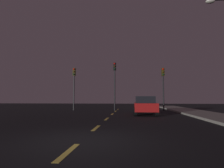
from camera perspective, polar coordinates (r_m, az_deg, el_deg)
ground_plane at (r=12.89m, az=-1.32°, el=-10.45°), size 80.00×80.00×0.00m
sidewalk_curb_right at (r=14.11m, az=30.97°, el=-8.99°), size 3.00×40.00×0.15m
lane_stripe_nearest at (r=4.95m, az=-13.45°, el=-19.72°), size 0.16×1.60×0.01m
lane_stripe_second at (r=8.57m, az=-4.93°, el=-13.35°), size 0.16×1.60×0.01m
lane_stripe_third at (r=12.29m, az=-1.66°, el=-10.71°), size 0.16×1.60×0.01m
lane_stripe_fourth at (r=16.05m, az=0.07°, el=-9.29°), size 0.16×1.60×0.01m
lane_stripe_fifth at (r=19.83m, az=1.13°, el=-8.41°), size 0.16×1.60×0.01m
lane_stripe_sixth at (r=23.61m, az=1.85°, el=-7.81°), size 0.16×1.60×0.01m
traffic_signal_left at (r=21.94m, az=-11.65°, el=1.05°), size 0.32×0.38×4.92m
traffic_signal_center at (r=21.07m, az=0.83°, el=2.15°), size 0.32×0.38×5.47m
traffic_signal_right at (r=21.27m, az=15.53°, el=1.03°), size 0.32×0.38×4.76m
car_stopped_ahead at (r=15.96m, az=10.12°, el=-6.49°), size 1.91×4.23×1.52m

